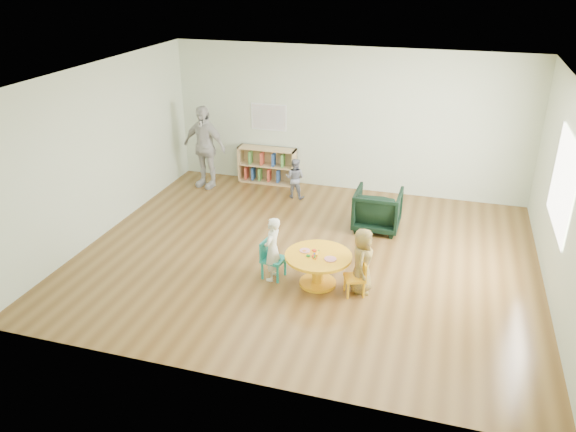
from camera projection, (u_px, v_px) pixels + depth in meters
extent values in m
plane|color=brown|center=(307.00, 255.00, 8.85)|extent=(7.00, 7.00, 0.00)
cube|color=white|center=(309.00, 80.00, 7.69)|extent=(7.00, 6.00, 0.10)
cube|color=beige|center=(347.00, 121.00, 10.87)|extent=(7.00, 0.10, 2.80)
cube|color=beige|center=(232.00, 271.00, 5.65)|extent=(7.00, 0.10, 2.80)
cube|color=beige|center=(101.00, 151.00, 9.17)|extent=(0.10, 6.00, 2.80)
cube|color=beige|center=(566.00, 199.00, 7.35)|extent=(0.10, 6.00, 2.80)
cube|color=white|center=(563.00, 183.00, 7.58)|extent=(0.02, 1.60, 1.30)
cylinder|color=#FFB115|center=(318.00, 271.00, 7.99)|extent=(0.17, 0.17, 0.43)
cylinder|color=#FFB115|center=(318.00, 283.00, 8.07)|extent=(0.53, 0.53, 0.04)
cylinder|color=#FFB115|center=(318.00, 256.00, 7.89)|extent=(0.95, 0.95, 0.04)
cylinder|color=pink|center=(305.00, 251.00, 7.98)|extent=(0.15, 0.15, 0.02)
cylinder|color=pink|center=(330.00, 259.00, 7.75)|extent=(0.17, 0.17, 0.02)
cylinder|color=#FFB115|center=(317.00, 254.00, 7.86)|extent=(0.05, 0.12, 0.04)
cylinder|color=#136E20|center=(315.00, 257.00, 7.78)|extent=(0.03, 0.05, 0.02)
cylinder|color=#136E20|center=(318.00, 251.00, 7.93)|extent=(0.03, 0.05, 0.02)
cube|color=red|center=(314.00, 250.00, 7.98)|extent=(0.07, 0.07, 0.02)
cube|color=orange|center=(304.00, 251.00, 7.96)|extent=(0.07, 0.07, 0.02)
cube|color=#1C31D8|center=(316.00, 254.00, 7.88)|extent=(0.07, 0.07, 0.02)
cube|color=#136E20|center=(308.00, 256.00, 7.84)|extent=(0.05, 0.05, 0.02)
cube|color=red|center=(314.00, 256.00, 7.82)|extent=(0.06, 0.06, 0.02)
cube|color=orange|center=(315.00, 258.00, 7.77)|extent=(0.05, 0.05, 0.02)
cube|color=teal|center=(274.00, 260.00, 8.14)|extent=(0.36, 0.36, 0.04)
cube|color=teal|center=(265.00, 248.00, 8.12)|extent=(0.08, 0.31, 0.27)
cylinder|color=teal|center=(270.00, 263.00, 8.35)|extent=(0.04, 0.04, 0.27)
cylinder|color=teal|center=(262.00, 271.00, 8.15)|extent=(0.04, 0.04, 0.27)
cylinder|color=teal|center=(285.00, 267.00, 8.25)|extent=(0.04, 0.04, 0.27)
cylinder|color=teal|center=(278.00, 275.00, 8.05)|extent=(0.04, 0.04, 0.27)
cube|color=#FFB115|center=(355.00, 278.00, 7.73)|extent=(0.36, 0.36, 0.04)
cube|color=#FFB115|center=(364.00, 269.00, 7.69)|extent=(0.13, 0.26, 0.24)
cylinder|color=#FFB115|center=(364.00, 290.00, 7.70)|extent=(0.03, 0.03, 0.24)
cylinder|color=#FFB115|center=(360.00, 282.00, 7.90)|extent=(0.03, 0.03, 0.24)
cylinder|color=#FFB115|center=(348.00, 291.00, 7.68)|extent=(0.03, 0.03, 0.24)
cylinder|color=#FFB115|center=(345.00, 283.00, 7.88)|extent=(0.03, 0.03, 0.24)
cube|color=tan|center=(241.00, 163.00, 11.72)|extent=(0.03, 0.30, 0.75)
cube|color=tan|center=(294.00, 168.00, 11.42)|extent=(0.03, 0.30, 0.75)
cube|color=tan|center=(267.00, 182.00, 11.72)|extent=(1.20, 0.30, 0.03)
cube|color=tan|center=(267.00, 149.00, 11.42)|extent=(1.20, 0.30, 0.03)
cube|color=tan|center=(267.00, 165.00, 11.57)|extent=(1.14, 0.28, 0.03)
cube|color=tan|center=(269.00, 163.00, 11.69)|extent=(1.20, 0.02, 0.75)
cube|color=#D85039|center=(247.00, 172.00, 11.75)|extent=(0.04, 0.18, 0.26)
cube|color=#2C539D|center=(253.00, 173.00, 11.71)|extent=(0.04, 0.18, 0.26)
cube|color=#5BA44B|center=(260.00, 174.00, 11.67)|extent=(0.04, 0.18, 0.26)
cube|color=#D85039|center=(269.00, 175.00, 11.62)|extent=(0.04, 0.18, 0.26)
cube|color=#2C539D|center=(278.00, 176.00, 11.57)|extent=(0.04, 0.18, 0.26)
cube|color=#5BA44B|center=(251.00, 157.00, 11.58)|extent=(0.04, 0.18, 0.26)
cube|color=#D85039|center=(262.00, 158.00, 11.51)|extent=(0.04, 0.18, 0.26)
cube|color=#2C539D|center=(274.00, 159.00, 11.45)|extent=(0.04, 0.18, 0.26)
cube|color=#5BA44B|center=(283.00, 160.00, 11.40)|extent=(0.04, 0.18, 0.26)
cube|color=white|center=(269.00, 117.00, 11.29)|extent=(0.74, 0.01, 0.54)
cube|color=#FF354C|center=(269.00, 117.00, 11.29)|extent=(0.70, 0.00, 0.50)
imported|color=black|center=(378.00, 210.00, 9.58)|extent=(0.77, 0.79, 0.72)
imported|color=white|center=(272.00, 249.00, 8.02)|extent=(0.27, 0.38, 0.97)
imported|color=gold|center=(362.00, 261.00, 7.72)|extent=(0.32, 0.48, 0.96)
imported|color=#1A2543|center=(295.00, 178.00, 10.83)|extent=(0.41, 0.33, 0.79)
imported|color=beige|center=(204.00, 147.00, 11.21)|extent=(1.04, 0.60, 1.67)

